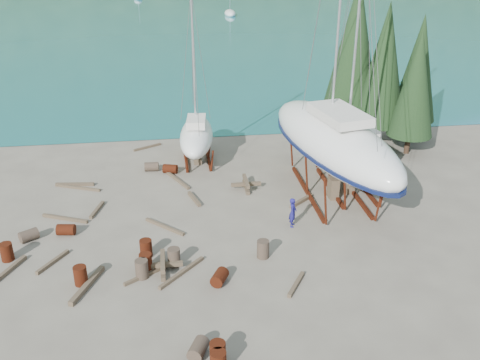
{
  "coord_description": "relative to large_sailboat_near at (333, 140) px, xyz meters",
  "views": [
    {
      "loc": [
        -2.23,
        -22.78,
        13.95
      ],
      "look_at": [
        1.31,
        3.0,
        1.92
      ],
      "focal_mm": 40.0,
      "sensor_mm": 36.0,
      "label": 1
    }
  ],
  "objects": [
    {
      "name": "timber_10",
      "position": [
        -8.91,
        2.97,
        -3.23
      ],
      "size": [
        1.51,
        2.89,
        0.16
      ],
      "primitive_type": "cube",
      "rotation": [
        0.0,
        0.0,
        0.45
      ],
      "color": "brown",
      "rests_on": "ground"
    },
    {
      "name": "drum_4",
      "position": [
        -9.27,
        4.17,
        -3.02
      ],
      "size": [
        1.01,
        0.81,
        0.58
      ],
      "primitive_type": "cylinder",
      "rotation": [
        1.57,
        0.0,
        1.28
      ],
      "color": "#541D0E",
      "rests_on": "ground"
    },
    {
      "name": "timber_15",
      "position": [
        -14.7,
        2.53,
        -3.24
      ],
      "size": [
        2.51,
        1.15,
        0.15
      ],
      "primitive_type": "cube",
      "rotation": [
        0.0,
        0.0,
        1.18
      ],
      "color": "brown",
      "rests_on": "ground"
    },
    {
      "name": "timber_9",
      "position": [
        -10.82,
        8.79,
        -3.24
      ],
      "size": [
        1.93,
        1.2,
        0.15
      ],
      "primitive_type": "cube",
      "rotation": [
        0.0,
        0.0,
        2.09
      ],
      "color": "brown",
      "rests_on": "ground"
    },
    {
      "name": "large_sailboat_near",
      "position": [
        0.0,
        0.0,
        0.0
      ],
      "size": [
        6.34,
        13.57,
        20.58
      ],
      "rotation": [
        0.0,
        0.0,
        0.2
      ],
      "color": "silver",
      "rests_on": "ground"
    },
    {
      "name": "cypress_near_right",
      "position": [
        5.63,
        7.39,
        2.48
      ],
      "size": [
        3.6,
        3.6,
        10.0
      ],
      "color": "black",
      "rests_on": "ground"
    },
    {
      "name": "drum_1",
      "position": [
        -8.56,
        -12.35,
        -3.02
      ],
      "size": [
        0.89,
        1.04,
        0.58
      ],
      "primitive_type": "cylinder",
      "rotation": [
        1.57,
        0.0,
        2.71
      ],
      "color": "#2D2823",
      "rests_on": "ground"
    },
    {
      "name": "drum_9",
      "position": [
        -10.45,
        4.7,
        -3.02
      ],
      "size": [
        0.9,
        0.61,
        0.58
      ],
      "primitive_type": "cylinder",
      "rotation": [
        1.57,
        0.0,
        1.54
      ],
      "color": "#2D2823",
      "rests_on": "ground"
    },
    {
      "name": "timber_11",
      "position": [
        -9.7,
        -2.87,
        -3.23
      ],
      "size": [
        2.01,
        2.0,
        0.15
      ],
      "primitive_type": "cube",
      "rotation": [
        0.0,
        0.0,
        0.79
      ],
      "color": "brown",
      "rests_on": "ground"
    },
    {
      "name": "timber_1",
      "position": [
        -1.95,
        -1.0,
        -3.21
      ],
      "size": [
        1.63,
        1.43,
        0.19
      ],
      "primitive_type": "cube",
      "rotation": [
        0.0,
        0.0,
        2.28
      ],
      "color": "brown",
      "rests_on": "ground"
    },
    {
      "name": "timber_12",
      "position": [
        -14.88,
        -5.48,
        -3.23
      ],
      "size": [
        1.25,
        1.83,
        0.17
      ],
      "primitive_type": "cube",
      "rotation": [
        0.0,
        0.0,
        2.57
      ],
      "color": "brown",
      "rests_on": "ground"
    },
    {
      "name": "timber_pile_aft",
      "position": [
        -4.81,
        1.22,
        -3.01
      ],
      "size": [
        1.8,
        1.8,
        0.6
      ],
      "color": "brown",
      "rests_on": "ground"
    },
    {
      "name": "drum_12",
      "position": [
        -7.35,
        -8.05,
        -3.02
      ],
      "size": [
        0.91,
        1.05,
        0.58
      ],
      "primitive_type": "cylinder",
      "rotation": [
        1.57,
        0.0,
        2.67
      ],
      "color": "#541D0E",
      "rests_on": "ground"
    },
    {
      "name": "moored_boat_mid",
      "position": [
        3.13,
        75.39,
        -2.92
      ],
      "size": [
        2.0,
        5.0,
        6.05
      ],
      "color": "silver",
      "rests_on": "ground"
    },
    {
      "name": "drum_16",
      "position": [
        -10.72,
        -7.16,
        -2.87
      ],
      "size": [
        0.58,
        0.58,
        0.88
      ],
      "primitive_type": "cylinder",
      "color": "#2D2823",
      "rests_on": "ground"
    },
    {
      "name": "drum_13",
      "position": [
        -10.56,
        -6.67,
        -2.87
      ],
      "size": [
        0.58,
        0.58,
        0.88
      ],
      "primitive_type": "cylinder",
      "color": "#541D0E",
      "rests_on": "ground"
    },
    {
      "name": "large_sailboat_far",
      "position": [
        1.17,
        0.49,
        -0.78
      ],
      "size": [
        4.68,
        10.16,
        15.5
      ],
      "rotation": [
        0.0,
        0.0,
        0.19
      ],
      "color": "silver",
      "rests_on": "ground"
    },
    {
      "name": "timber_17",
      "position": [
        -14.98,
        -1.26,
        -3.23
      ],
      "size": [
        2.53,
        1.25,
        0.16
      ],
      "primitive_type": "cube",
      "rotation": [
        0.0,
        0.0,
        1.15
      ],
      "color": "brown",
      "rests_on": "ground"
    },
    {
      "name": "drum_7",
      "position": [
        -7.9,
        -12.81,
        -2.87
      ],
      "size": [
        0.58,
        0.58,
        0.88
      ],
      "primitive_type": "cylinder",
      "color": "#541D0E",
      "rests_on": "ground"
    },
    {
      "name": "timber_14",
      "position": [
        -16.8,
        -6.06,
        -3.22
      ],
      "size": [
        1.27,
        2.46,
        0.18
      ],
      "primitive_type": "cube",
      "rotation": [
        0.0,
        0.0,
        2.71
      ],
      "color": "brown",
      "rests_on": "ground"
    },
    {
      "name": "worker",
      "position": [
        -3.07,
        -3.56,
        -2.51
      ],
      "size": [
        0.56,
        0.68,
        1.6
      ],
      "primitive_type": "imported",
      "rotation": [
        0.0,
        0.0,
        1.23
      ],
      "color": "navy",
      "rests_on": "ground"
    },
    {
      "name": "timber_2",
      "position": [
        -15.07,
        3.05,
        -3.22
      ],
      "size": [
        2.32,
        0.44,
        0.19
      ],
      "primitive_type": "cube",
      "rotation": [
        0.0,
        0.0,
        1.46
      ],
      "color": "brown",
      "rests_on": "ground"
    },
    {
      "name": "timber_6",
      "position": [
        -6.75,
        8.45,
        -3.22
      ],
      "size": [
        0.56,
        1.8,
        0.19
      ],
      "primitive_type": "cube",
      "rotation": [
        0.0,
        0.0,
        0.21
      ],
      "color": "brown",
      "rests_on": "ground"
    },
    {
      "name": "drum_17",
      "position": [
        -5.11,
        -6.27,
        -2.87
      ],
      "size": [
        0.58,
        0.58,
        0.88
      ],
      "primitive_type": "cylinder",
      "color": "#2D2823",
      "rests_on": "ground"
    },
    {
      "name": "timber_4",
      "position": [
        -13.39,
        -0.49,
        -3.22
      ],
      "size": [
        0.65,
        1.86,
        0.17
      ],
      "primitive_type": "cube",
      "rotation": [
        0.0,
        0.0,
        2.88
      ],
      "color": "brown",
      "rests_on": "ground"
    },
    {
      "name": "drum_14",
      "position": [
        -10.58,
        -5.46,
        -2.87
      ],
      "size": [
        0.58,
        0.58,
        0.88
      ],
      "primitive_type": "cylinder",
      "color": "#541D0E",
      "rests_on": "ground"
    },
    {
      "name": "ground",
      "position": [
        -6.87,
        -4.61,
        -3.31
      ],
      "size": [
        600.0,
        600.0,
        0.0
      ],
      "primitive_type": "plane",
      "color": "#5F564B",
      "rests_on": "ground"
    },
    {
      "name": "small_sailboat_shore",
      "position": [
        -7.43,
        5.92,
        -1.5
      ],
      "size": [
        2.9,
        7.06,
        10.99
      ],
      "rotation": [
        0.0,
        0.0,
        -0.11
      ],
      "color": "silver",
      "rests_on": "ground"
    },
    {
      "name": "cypress_back_left",
      "position": [
        4.13,
        9.39,
        3.35
      ],
      "size": [
        4.14,
        4.14,
        11.5
      ],
      "color": "black",
      "rests_on": "ground"
    },
    {
      "name": "timber_pile_fore",
      "position": [
        -9.8,
        -6.75,
        -3.01
      ],
      "size": [
        1.8,
        1.8,
        0.6
      ],
      "color": "brown",
      "rests_on": "ground"
    },
    {
      "name": "timber_16",
      "position": [
        -13.06,
        -7.6,
        -3.2
      ],
      "size": [
        1.26,
        2.63,
        0.23
      ],
      "primitive_type": "cube",
      "rotation": [
        0.0,
        0.0,
        2.75
      ],
      "color": "brown",
      "rests_on": "ground"
    },
    {
      "name": "drum_2",
      "position": [
        -14.66,
        -2.88,
        -3.02
      ],
      "size": [
        0.96,
        0.7,
        0.58
      ],
      "primitive_type": "cylinder",
      "rotation": [
        1.57,
        0.0,
        1.42
      ],
      "color": "#541D0E",
      "rests_on": "ground"
    },
    {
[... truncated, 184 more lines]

